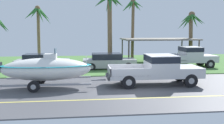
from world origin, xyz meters
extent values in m
cube|color=#4C4C51|center=(0.00, 0.00, -0.03)|extent=(36.00, 8.00, 0.06)
cube|color=#477538|center=(0.00, 11.00, 0.00)|extent=(36.00, 14.00, 0.11)
cube|color=#DBCC4C|center=(0.00, -1.80, 0.00)|extent=(34.20, 0.12, 0.01)
cube|color=silver|center=(1.64, 1.01, 0.63)|extent=(5.71, 1.95, 0.22)
cube|color=silver|center=(3.69, 1.01, 0.93)|extent=(1.60, 1.95, 0.38)
cube|color=silver|center=(2.04, 1.01, 1.31)|extent=(1.71, 1.95, 1.13)
cube|color=black|center=(2.04, 1.01, 1.64)|extent=(1.73, 1.97, 0.38)
cube|color=gray|center=(-0.02, 1.01, 0.76)|extent=(2.40, 1.95, 0.04)
cube|color=silver|center=(-0.02, 1.94, 0.96)|extent=(2.40, 0.08, 0.45)
cube|color=silver|center=(-0.02, 0.08, 0.96)|extent=(2.40, 0.08, 0.45)
cube|color=silver|center=(-1.18, 1.01, 0.96)|extent=(0.08, 1.95, 0.45)
cube|color=#333338|center=(-1.28, 1.01, 0.57)|extent=(0.12, 1.75, 0.16)
sphere|color=#B2B2B7|center=(-1.40, 1.01, 0.62)|extent=(0.10, 0.10, 0.10)
cylinder|color=black|center=(3.61, 1.87, 0.40)|extent=(0.80, 0.28, 0.80)
cylinder|color=#9E9EA3|center=(3.61, 1.87, 0.40)|extent=(0.36, 0.29, 0.36)
cylinder|color=black|center=(3.61, 0.15, 0.40)|extent=(0.80, 0.28, 0.80)
cylinder|color=#9E9EA3|center=(3.61, 0.15, 0.40)|extent=(0.36, 0.29, 0.36)
cylinder|color=black|center=(-0.14, 1.87, 0.40)|extent=(0.80, 0.28, 0.80)
cylinder|color=#9E9EA3|center=(-0.14, 1.87, 0.40)|extent=(0.36, 0.29, 0.36)
cylinder|color=black|center=(-0.14, 0.15, 0.40)|extent=(0.80, 0.28, 0.80)
cylinder|color=#9E9EA3|center=(-0.14, 0.15, 0.40)|extent=(0.36, 0.29, 0.36)
cube|color=gray|center=(-1.85, 1.01, 0.38)|extent=(0.90, 0.10, 0.08)
cube|color=gray|center=(-4.92, 2.04, 0.38)|extent=(5.24, 0.12, 0.10)
cube|color=gray|center=(-4.92, -0.02, 0.38)|extent=(5.24, 0.12, 0.10)
cylinder|color=black|center=(-5.44, 2.10, 0.32)|extent=(0.64, 0.22, 0.64)
cylinder|color=#9E9EA3|center=(-5.44, 2.10, 0.32)|extent=(0.29, 0.23, 0.29)
cylinder|color=black|center=(-5.44, -0.08, 0.32)|extent=(0.64, 0.22, 0.64)
cylinder|color=#9E9EA3|center=(-5.44, -0.08, 0.32)|extent=(0.29, 0.23, 0.29)
ellipsoid|color=white|center=(-4.92, 1.01, 1.10)|extent=(5.22, 1.95, 1.33)
ellipsoid|color=teal|center=(-4.92, 1.01, 1.33)|extent=(5.33, 1.99, 0.12)
cube|color=silver|center=(-4.65, 1.01, 1.69)|extent=(0.70, 0.60, 0.65)
cube|color=slate|center=(-4.35, 1.01, 2.16)|extent=(0.06, 0.56, 0.36)
cylinder|color=silver|center=(-2.57, 1.01, 1.61)|extent=(0.04, 0.04, 0.50)
cube|color=silver|center=(6.51, 7.41, 0.63)|extent=(5.24, 2.01, 0.22)
cube|color=silver|center=(8.40, 7.41, 0.93)|extent=(1.47, 2.01, 0.38)
cube|color=silver|center=(6.88, 7.41, 1.32)|extent=(1.57, 2.01, 1.17)
cube|color=black|center=(6.88, 7.41, 1.68)|extent=(1.59, 2.03, 0.38)
cube|color=gray|center=(5.00, 7.41, 0.76)|extent=(2.20, 2.01, 0.04)
cube|color=silver|center=(5.00, 8.38, 0.96)|extent=(2.20, 0.08, 0.45)
cube|color=silver|center=(5.00, 6.45, 0.96)|extent=(2.20, 0.08, 0.45)
cube|color=silver|center=(3.94, 7.41, 0.96)|extent=(0.08, 2.01, 0.45)
cube|color=#333338|center=(3.84, 7.41, 0.57)|extent=(0.12, 1.81, 0.16)
sphere|color=#B2B2B7|center=(3.72, 7.41, 0.62)|extent=(0.10, 0.10, 0.10)
cylinder|color=black|center=(8.33, 8.30, 0.40)|extent=(0.80, 0.28, 0.80)
cylinder|color=#9E9EA3|center=(8.33, 8.30, 0.40)|extent=(0.36, 0.29, 0.36)
cylinder|color=black|center=(8.33, 6.52, 0.40)|extent=(0.80, 0.28, 0.80)
cylinder|color=#9E9EA3|center=(8.33, 6.52, 0.40)|extent=(0.36, 0.29, 0.36)
cylinder|color=black|center=(4.89, 8.30, 0.40)|extent=(0.80, 0.28, 0.80)
cylinder|color=#9E9EA3|center=(4.89, 8.30, 0.40)|extent=(0.36, 0.29, 0.36)
cylinder|color=black|center=(4.89, 6.52, 0.40)|extent=(0.80, 0.28, 0.80)
cylinder|color=#9E9EA3|center=(4.89, 6.52, 0.40)|extent=(0.36, 0.29, 0.36)
cube|color=#99999E|center=(-6.33, 7.45, 0.53)|extent=(4.48, 1.77, 0.70)
cube|color=black|center=(-6.55, 7.45, 1.13)|extent=(2.51, 1.63, 0.50)
cylinder|color=black|center=(-4.80, 8.25, 0.33)|extent=(0.66, 0.22, 0.66)
cylinder|color=#9E9EA3|center=(-4.80, 8.25, 0.33)|extent=(0.30, 0.23, 0.30)
cylinder|color=black|center=(-4.80, 6.66, 0.33)|extent=(0.66, 0.22, 0.66)
cylinder|color=#9E9EA3|center=(-4.80, 6.66, 0.33)|extent=(0.30, 0.23, 0.30)
cylinder|color=black|center=(-7.85, 8.25, 0.33)|extent=(0.66, 0.22, 0.66)
cylinder|color=#9E9EA3|center=(-7.85, 8.25, 0.33)|extent=(0.30, 0.23, 0.30)
cylinder|color=black|center=(-7.85, 6.66, 0.33)|extent=(0.66, 0.22, 0.66)
cylinder|color=#9E9EA3|center=(-7.85, 6.66, 0.33)|extent=(0.30, 0.23, 0.30)
cube|color=#99999E|center=(-0.59, 7.33, 0.53)|extent=(4.58, 1.86, 0.70)
cube|color=black|center=(-0.81, 7.33, 1.13)|extent=(2.56, 1.71, 0.50)
cylinder|color=black|center=(0.97, 8.17, 0.33)|extent=(0.66, 0.22, 0.66)
cylinder|color=#9E9EA3|center=(0.97, 8.17, 0.33)|extent=(0.30, 0.23, 0.30)
cylinder|color=black|center=(0.97, 6.49, 0.33)|extent=(0.66, 0.22, 0.66)
cylinder|color=#9E9EA3|center=(0.97, 6.49, 0.33)|extent=(0.30, 0.23, 0.30)
cylinder|color=black|center=(-2.14, 8.17, 0.33)|extent=(0.66, 0.22, 0.66)
cylinder|color=#9E9EA3|center=(-2.14, 8.17, 0.33)|extent=(0.30, 0.23, 0.30)
cylinder|color=black|center=(-2.14, 6.49, 0.33)|extent=(0.66, 0.22, 0.66)
cylinder|color=#9E9EA3|center=(-2.14, 6.49, 0.33)|extent=(0.30, 0.23, 0.30)
cylinder|color=#4C4238|center=(8.48, 13.19, 1.19)|extent=(0.14, 0.14, 2.39)
cylinder|color=#4C4238|center=(8.48, 9.01, 1.19)|extent=(0.14, 0.14, 2.39)
cylinder|color=#4C4238|center=(1.46, 13.19, 1.19)|extent=(0.14, 0.14, 2.39)
cylinder|color=#4C4238|center=(1.46, 9.01, 1.19)|extent=(0.14, 0.14, 2.39)
cube|color=#6B665B|center=(4.97, 11.10, 2.46)|extent=(7.51, 4.68, 0.14)
cylinder|color=brown|center=(8.62, 11.25, 2.53)|extent=(0.41, 0.80, 5.08)
cone|color=#286028|center=(9.26, 11.23, 4.53)|extent=(1.48, 0.34, 1.30)
cone|color=#286028|center=(9.16, 11.63, 4.35)|extent=(1.42, 1.10, 1.62)
cone|color=#286028|center=(8.74, 12.01, 4.57)|extent=(0.63, 1.75, 1.28)
cone|color=#286028|center=(8.34, 12.07, 4.65)|extent=(0.94, 1.89, 1.14)
cone|color=#286028|center=(7.92, 11.40, 4.28)|extent=(1.68, 0.64, 1.77)
cone|color=#286028|center=(8.06, 11.05, 4.29)|extent=(1.52, 0.86, 1.78)
cone|color=#286028|center=(8.36, 10.59, 4.67)|extent=(0.92, 1.62, 1.11)
cone|color=#286028|center=(8.68, 10.64, 4.71)|extent=(0.44, 1.41, 0.96)
cone|color=#286028|center=(9.17, 10.85, 4.55)|extent=(1.43, 1.16, 1.26)
sphere|color=brown|center=(8.62, 11.25, 5.06)|extent=(0.65, 0.65, 0.65)
cylinder|color=brown|center=(-7.72, 13.24, 2.88)|extent=(0.32, 0.76, 5.77)
cone|color=#2D6B2D|center=(-7.07, 13.36, 4.91)|extent=(1.61, 0.61, 1.89)
cone|color=#2D6B2D|center=(-7.21, 13.94, 5.17)|extent=(1.45, 1.81, 1.50)
cone|color=#2D6B2D|center=(-7.82, 13.94, 5.30)|extent=(0.53, 1.62, 1.18)
cone|color=#2D6B2D|center=(-8.29, 13.42, 5.30)|extent=(1.45, 0.77, 1.20)
cone|color=#2D6B2D|center=(-8.36, 13.04, 5.16)|extent=(1.65, 0.82, 1.48)
cone|color=#2D6B2D|center=(-7.95, 12.62, 5.19)|extent=(0.83, 1.53, 1.38)
cone|color=#2D6B2D|center=(-7.35, 12.75, 4.95)|extent=(1.13, 1.35, 1.80)
sphere|color=brown|center=(-7.72, 13.24, 5.76)|extent=(0.52, 0.52, 0.52)
cone|color=#286028|center=(-10.04, 8.85, 3.91)|extent=(1.41, 0.46, 1.67)
cone|color=#286028|center=(-10.10, 9.21, 3.97)|extent=(1.44, 1.16, 1.59)
cylinder|color=brown|center=(-0.31, 9.58, 3.35)|extent=(0.43, 0.87, 6.71)
cone|color=#286028|center=(0.35, 9.66, 6.16)|extent=(1.64, 0.63, 1.39)
cone|color=#286028|center=(0.14, 10.21, 6.21)|extent=(1.31, 1.63, 1.28)
cone|color=#286028|center=(-0.44, 10.12, 5.91)|extent=(0.59, 1.38, 1.74)
cone|color=#286028|center=(-1.03, 9.99, 6.17)|extent=(1.84, 1.32, 1.41)
cone|color=#286028|center=(-0.92, 9.29, 6.18)|extent=(1.63, 1.07, 1.36)
cone|color=#286028|center=(-0.34, 8.94, 5.84)|extent=(0.49, 1.64, 1.97)
cone|color=#286028|center=(0.03, 9.12, 6.18)|extent=(1.14, 1.34, 1.32)
cylinder|color=brown|center=(2.65, 13.23, 3.31)|extent=(0.33, 0.59, 6.63)
cone|color=#2D6B2D|center=(3.09, 13.20, 6.07)|extent=(1.13, 0.38, 1.29)
cone|color=#2D6B2D|center=(3.09, 13.89, 6.21)|extent=(1.23, 1.62, 1.11)
cone|color=#2D6B2D|center=(2.17, 13.95, 6.11)|extent=(1.42, 1.84, 1.38)
cone|color=#2D6B2D|center=(2.07, 13.12, 6.04)|extent=(1.47, 0.63, 1.42)
cone|color=#2D6B2D|center=(2.33, 12.83, 6.08)|extent=(1.06, 1.22, 1.31)
cone|color=#2D6B2D|center=(3.06, 12.50, 6.20)|extent=(1.15, 1.73, 1.12)
sphere|color=brown|center=(2.65, 13.23, 6.62)|extent=(0.53, 0.53, 0.53)
camera|label=1|loc=(-2.50, -12.90, 3.36)|focal=37.38mm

